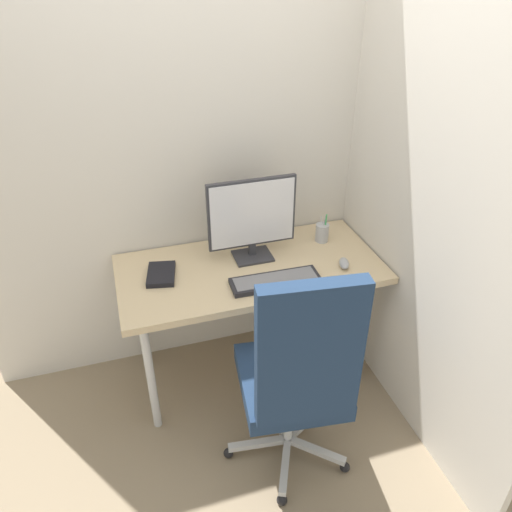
# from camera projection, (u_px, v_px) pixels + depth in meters

# --- Properties ---
(ground_plane) EXTENTS (8.00, 8.00, 0.00)m
(ground_plane) POSITION_uv_depth(u_px,v_px,m) (251.00, 370.00, 3.00)
(ground_plane) COLOR gray
(wall_back) EXTENTS (2.83, 0.04, 2.80)m
(wall_back) POSITION_uv_depth(u_px,v_px,m) (229.00, 125.00, 2.54)
(wall_back) COLOR silver
(wall_back) RESTS_ON ground_plane
(wall_side_right) EXTENTS (0.04, 2.11, 2.80)m
(wall_side_right) POSITION_uv_depth(u_px,v_px,m) (413.00, 147.00, 2.26)
(wall_side_right) COLOR silver
(wall_side_right) RESTS_ON ground_plane
(desk) EXTENTS (1.37, 0.65, 0.76)m
(desk) POSITION_uv_depth(u_px,v_px,m) (250.00, 277.00, 2.63)
(desk) COLOR #D1B78C
(desk) RESTS_ON ground_plane
(office_chair) EXTENTS (0.62, 0.62, 1.20)m
(office_chair) POSITION_uv_depth(u_px,v_px,m) (298.00, 375.00, 2.11)
(office_chair) COLOR black
(office_chair) RESTS_ON ground_plane
(monitor) EXTENTS (0.47, 0.16, 0.45)m
(monitor) POSITION_uv_depth(u_px,v_px,m) (252.00, 217.00, 2.55)
(monitor) COLOR #333338
(monitor) RESTS_ON desk
(keyboard) EXTENTS (0.45, 0.15, 0.03)m
(keyboard) POSITION_uv_depth(u_px,v_px,m) (275.00, 281.00, 2.46)
(keyboard) COLOR black
(keyboard) RESTS_ON desk
(mouse) EXTENTS (0.08, 0.11, 0.04)m
(mouse) POSITION_uv_depth(u_px,v_px,m) (344.00, 263.00, 2.58)
(mouse) COLOR #9EA0A5
(mouse) RESTS_ON desk
(pen_holder) EXTENTS (0.07, 0.07, 0.17)m
(pen_holder) POSITION_uv_depth(u_px,v_px,m) (322.00, 232.00, 2.79)
(pen_holder) COLOR #B2B5BA
(pen_holder) RESTS_ON desk
(notebook) EXTENTS (0.17, 0.23, 0.03)m
(notebook) POSITION_uv_depth(u_px,v_px,m) (161.00, 274.00, 2.51)
(notebook) COLOR black
(notebook) RESTS_ON desk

